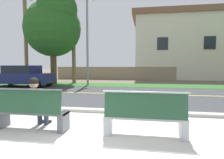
# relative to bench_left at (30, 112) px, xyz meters

# --- Properties ---
(ground_plane) EXTENTS (140.00, 140.00, 0.00)m
(ground_plane) POSITION_rel_bench_left_xyz_m (1.32, 7.59, -0.45)
(ground_plane) COLOR #665B4C
(sidewalk_pavement) EXTENTS (44.00, 3.60, 0.01)m
(sidewalk_pavement) POSITION_rel_bench_left_xyz_m (1.32, -0.01, -0.45)
(sidewalk_pavement) COLOR beige
(sidewalk_pavement) RESTS_ON ground_plane
(curb_edge) EXTENTS (44.00, 0.30, 0.11)m
(curb_edge) POSITION_rel_bench_left_xyz_m (1.32, 1.94, -0.40)
(curb_edge) COLOR #ADA89E
(curb_edge) RESTS_ON ground_plane
(street_asphalt) EXTENTS (52.00, 8.00, 0.01)m
(street_asphalt) POSITION_rel_bench_left_xyz_m (1.32, 6.09, -0.45)
(street_asphalt) COLOR #383A3D
(street_asphalt) RESTS_ON ground_plane
(road_centre_line) EXTENTS (48.00, 0.14, 0.01)m
(road_centre_line) POSITION_rel_bench_left_xyz_m (1.32, 6.09, -0.44)
(road_centre_line) COLOR #E0CC4C
(road_centre_line) RESTS_ON ground_plane
(far_verge_grass) EXTENTS (48.00, 2.80, 0.02)m
(far_verge_grass) POSITION_rel_bench_left_xyz_m (1.32, 10.64, -0.44)
(far_verge_grass) COLOR #2D6026
(far_verge_grass) RESTS_ON ground_plane
(bench_left) EXTENTS (1.74, 0.48, 1.01)m
(bench_left) POSITION_rel_bench_left_xyz_m (0.00, 0.00, 0.00)
(bench_left) COLOR slate
(bench_left) RESTS_ON ground_plane
(bench_right) EXTENTS (1.74, 0.48, 1.01)m
(bench_right) POSITION_rel_bench_left_xyz_m (2.65, 0.00, 0.00)
(bench_right) COLOR silver
(bench_right) RESTS_ON ground_plane
(seated_person_white) EXTENTS (0.52, 0.68, 1.25)m
(seated_person_white) POSITION_rel_bench_left_xyz_m (0.07, 0.17, 0.22)
(seated_person_white) COLOR #333D56
(seated_person_white) RESTS_ON ground_plane
(car_navy_near) EXTENTS (4.30, 1.86, 1.54)m
(car_navy_near) POSITION_rel_bench_left_xyz_m (-6.08, 8.49, 0.40)
(car_navy_near) COLOR navy
(car_navy_near) RESTS_ON ground_plane
(streetlamp) EXTENTS (0.24, 2.10, 7.44)m
(streetlamp) POSITION_rel_bench_left_xyz_m (-1.69, 10.43, 3.78)
(streetlamp) COLOR gray
(streetlamp) RESTS_ON ground_plane
(shade_tree_far_left) EXTENTS (4.52, 4.52, 7.46)m
(shade_tree_far_left) POSITION_rel_bench_left_xyz_m (-4.55, 10.51, 4.40)
(shade_tree_far_left) COLOR brown
(shade_tree_far_left) RESTS_ON ground_plane
(palm_tree_short) EXTENTS (2.09, 1.98, 8.39)m
(palm_tree_short) POSITION_rel_bench_left_xyz_m (-7.77, 11.58, 6.28)
(palm_tree_short) COLOR brown
(palm_tree_short) RESTS_ON ground_plane
(garden_wall) EXTENTS (13.00, 0.36, 1.40)m
(garden_wall) POSITION_rel_bench_left_xyz_m (-0.57, 16.47, 0.25)
(garden_wall) COLOR gray
(garden_wall) RESTS_ON ground_plane
(house_across_street) EXTENTS (10.97, 6.91, 7.51)m
(house_across_street) POSITION_rel_bench_left_xyz_m (6.80, 19.67, 3.35)
(house_across_street) COLOR beige
(house_across_street) RESTS_ON ground_plane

